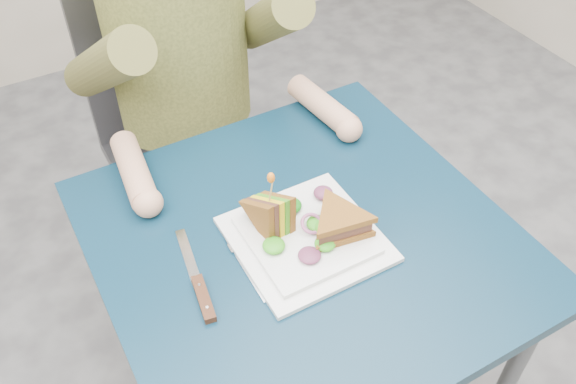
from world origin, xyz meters
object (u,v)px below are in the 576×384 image
diner (177,15)px  sandwich_flat (339,222)px  chair (179,120)px  table (303,262)px  knife (200,290)px  fork (246,267)px  plate (306,238)px  sandwich_upright (272,215)px

diner → sandwich_flat: size_ratio=4.72×
chair → table: bearing=-90.0°
knife → fork: bearing=6.2°
chair → fork: (-0.13, -0.70, 0.19)m
diner → plate: diner is taller
plate → sandwich_flat: size_ratio=1.65×
table → fork: (-0.13, -0.02, 0.08)m
chair → sandwich_flat: 0.76m
diner → plate: bearing=-90.4°
fork → knife: knife is taller
sandwich_flat → diner: bearing=94.8°
chair → sandwich_flat: (0.05, -0.73, 0.23)m
table → plate: (-0.00, -0.01, 0.09)m
sandwich_flat → sandwich_upright: bearing=145.4°
sandwich_flat → knife: bearing=177.3°
chair → knife: bearing=-107.3°
chair → sandwich_upright: bearing=-94.4°
sandwich_flat → table: bearing=143.1°
table → knife: knife is taller
sandwich_flat → plate: bearing=155.6°
sandwich_upright → table: bearing=-32.0°
table → fork: size_ratio=4.18×
table → sandwich_flat: size_ratio=4.76×
fork → plate: bearing=0.9°
table → sandwich_upright: (-0.05, 0.03, 0.13)m
chair → sandwich_upright: size_ratio=7.44×
diner → fork: diner is taller
fork → sandwich_upright: bearing=30.6°
diner → plate: size_ratio=2.87×
knife → plate: bearing=3.1°
diner → sandwich_upright: bearing=-95.3°
plate → fork: 0.13m
chair → knife: 0.77m
chair → sandwich_upright: chair is taller
diner → sandwich_flat: (0.05, -0.61, -0.14)m
chair → sandwich_flat: size_ratio=5.90×
diner → sandwich_upright: size_ratio=5.96×
diner → fork: size_ratio=4.15×
sandwich_flat → chair: bearing=94.0°
sandwich_upright → sandwich_flat: bearing=-34.6°
sandwich_upright → knife: bearing=-161.6°
table → diner: size_ratio=1.01×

